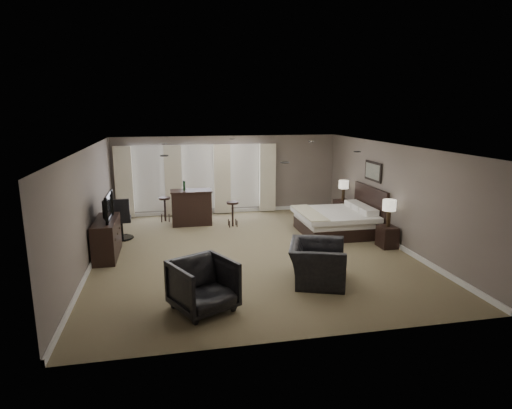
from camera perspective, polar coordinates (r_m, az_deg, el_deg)
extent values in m
cube|color=#6F6346|center=(10.70, -0.62, -6.27)|extent=(7.60, 8.60, 0.04)
cube|color=silver|center=(10.16, -0.66, 7.75)|extent=(7.60, 8.60, 0.04)
cube|color=#70655D|center=(14.48, -3.84, 3.99)|extent=(7.50, 0.04, 2.60)
cube|color=#70655D|center=(6.38, 6.68, -7.25)|extent=(7.50, 0.04, 2.60)
cube|color=#70655D|center=(10.34, -21.51, -0.35)|extent=(0.04, 8.50, 2.60)
cube|color=#70655D|center=(11.64, 17.80, 1.30)|extent=(0.04, 8.50, 2.60)
cube|color=silver|center=(14.32, -14.19, 3.33)|extent=(1.15, 0.04, 2.05)
cube|color=silver|center=(14.33, -7.78, 3.61)|extent=(1.15, 0.04, 2.05)
cube|color=silver|center=(14.52, -1.46, 3.84)|extent=(1.15, 0.04, 2.05)
cube|color=beige|center=(14.27, -17.20, 2.84)|extent=(0.55, 0.12, 2.30)
cube|color=beige|center=(14.20, -10.96, 3.12)|extent=(0.55, 0.12, 2.30)
cube|color=beige|center=(14.30, -4.53, 3.38)|extent=(0.55, 0.12, 2.30)
cube|color=beige|center=(14.57, 1.54, 3.59)|extent=(0.55, 0.12, 2.30)
cube|color=silver|center=(12.24, 10.32, -0.85)|extent=(2.06, 1.97, 1.31)
cube|color=black|center=(11.45, 17.09, -4.14)|extent=(0.41, 0.50, 0.55)
cube|color=black|center=(13.96, 11.46, -0.71)|extent=(0.46, 0.56, 0.62)
cube|color=beige|center=(11.29, 17.29, -1.12)|extent=(0.34, 0.34, 0.69)
cube|color=beige|center=(13.83, 11.58, 1.84)|extent=(0.31, 0.31, 0.65)
cube|color=slate|center=(12.50, 15.30, 4.29)|extent=(0.04, 0.96, 0.56)
cube|color=black|center=(10.82, -19.29, -4.26)|extent=(0.50, 1.56, 0.91)
imported|color=black|center=(10.68, -19.49, -1.55)|extent=(0.63, 1.09, 0.14)
imported|color=black|center=(8.80, 8.17, -6.83)|extent=(1.20, 1.46, 1.10)
imported|color=black|center=(7.61, -7.07, -10.35)|extent=(1.29, 1.26, 1.01)
cube|color=black|center=(13.16, -8.59, -0.37)|extent=(1.23, 0.64, 1.08)
cube|color=black|center=(13.73, -12.04, -0.63)|extent=(0.48, 0.48, 0.77)
cube|color=black|center=(12.86, -3.13, -1.28)|extent=(0.37, 0.37, 0.76)
cube|color=black|center=(12.10, -17.58, -1.76)|extent=(0.62, 0.62, 1.16)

